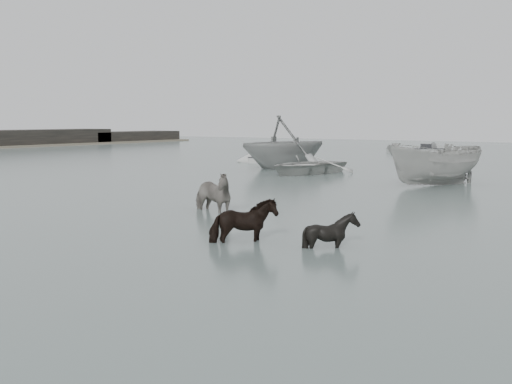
# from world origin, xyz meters

# --- Properties ---
(ground) EXTENTS (140.00, 140.00, 0.00)m
(ground) POSITION_xyz_m (0.00, 0.00, 0.00)
(ground) COLOR #51615D
(ground) RESTS_ON ground
(pony_pinto) EXTENTS (2.04, 1.27, 1.60)m
(pony_pinto) POSITION_xyz_m (-3.89, 3.03, 0.80)
(pony_pinto) COLOR black
(pony_pinto) RESTS_ON ground
(pony_dark) EXTENTS (1.41, 1.54, 1.28)m
(pony_dark) POSITION_xyz_m (-0.21, -0.42, 0.64)
(pony_dark) COLOR black
(pony_dark) RESTS_ON ground
(pony_black) EXTENTS (1.03, 0.92, 1.12)m
(pony_black) POSITION_xyz_m (1.67, 0.23, 0.56)
(pony_black) COLOR black
(pony_black) RESTS_ON ground
(rowboat_lead) EXTENTS (4.45, 5.61, 1.04)m
(rowboat_lead) POSITION_xyz_m (-8.43, 16.76, 0.52)
(rowboat_lead) COLOR beige
(rowboat_lead) RESTS_ON ground
(rowboat_trail) EXTENTS (6.75, 7.28, 3.16)m
(rowboat_trail) POSITION_xyz_m (-11.25, 19.20, 1.58)
(rowboat_trail) COLOR #999C99
(rowboat_trail) RESTS_ON ground
(boat_small) EXTENTS (3.97, 5.41, 1.96)m
(boat_small) POSITION_xyz_m (-0.87, 14.57, 0.98)
(boat_small) COLOR #A5A5A0
(boat_small) RESTS_ON ground
(skiff_outer) EXTENTS (5.28, 4.63, 0.75)m
(skiff_outer) POSITION_xyz_m (-14.38, 23.34, 0.38)
(skiff_outer) COLOR #B9B9B4
(skiff_outer) RESTS_ON ground
(skiff_far) EXTENTS (5.88, 5.80, 0.75)m
(skiff_far) POSITION_xyz_m (-11.10, 40.17, 0.38)
(skiff_far) COLOR #999B99
(skiff_far) RESTS_ON ground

